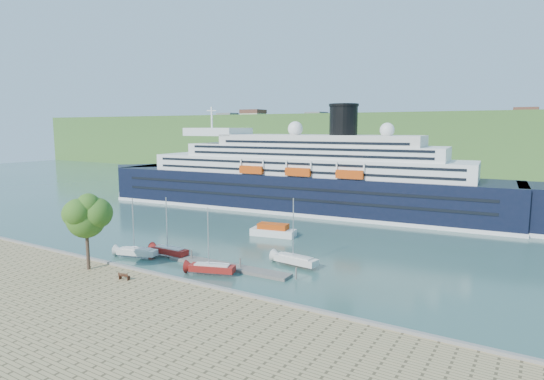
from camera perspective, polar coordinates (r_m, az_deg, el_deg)
The scene contains 12 objects.
ground at distance 59.90m, azimuth -15.52°, elevation -10.75°, with size 400.00×400.00×0.00m, color #2E514A.
far_hillside at distance 188.38m, azimuth 18.44°, elevation 5.44°, with size 400.00×50.00×24.00m, color #2E5221.
quay_coping at distance 59.42m, azimuth -15.71°, elevation -9.75°, with size 220.00×0.50×0.30m, color slate.
cruise_ship at distance 103.16m, azimuth 2.92°, elevation 4.05°, with size 106.11×15.45×23.83m, color black, non-canonical shape.
park_bench at distance 57.24m, azimuth -18.04°, elevation -10.20°, with size 1.46×0.60×0.93m, color #402012, non-canonical shape.
promenade_tree at distance 61.60m, azimuth -22.26°, elevation -4.48°, with size 6.38×6.38×10.57m, color #265817, non-canonical shape.
floating_pontoon at distance 62.42m, azimuth -5.59°, elevation -9.52°, with size 18.66×2.28×0.41m, color slate, non-canonical shape.
sailboat_white_near at distance 68.63m, azimuth -16.66°, elevation -4.76°, with size 6.51×1.81×8.40m, color silver, non-canonical shape.
sailboat_red at distance 58.81m, azimuth -7.58°, elevation -6.60°, with size 6.52×1.81×8.42m, color maroon, non-canonical shape.
sailboat_white_far at distance 61.69m, azimuth 3.05°, elevation -5.59°, with size 6.94×1.93×8.97m, color silver, non-canonical shape.
tender_launch at distance 79.41m, azimuth 0.14°, elevation -5.02°, with size 7.91×2.70×2.18m, color #C4400B, non-canonical shape.
sailboat_extra at distance 68.00m, azimuth -12.78°, elevation -4.75°, with size 6.49×1.80×8.38m, color maroon, non-canonical shape.
Camera 1 is at (41.75, -38.57, 18.91)m, focal length 30.00 mm.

